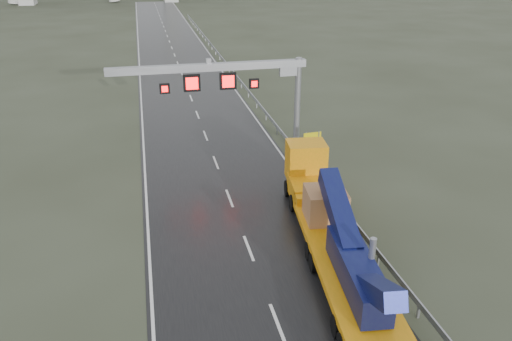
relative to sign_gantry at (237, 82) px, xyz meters
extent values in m
plane|color=#323625|center=(-2.10, -17.99, -5.61)|extent=(400.00, 400.00, 0.00)
cube|color=black|center=(-2.10, 22.01, -5.60)|extent=(11.00, 200.00, 0.02)
cube|color=silver|center=(4.80, 0.01, -5.46)|extent=(1.20, 1.20, 0.30)
cylinder|color=gray|center=(4.80, 0.01, -2.01)|extent=(0.48, 0.48, 7.20)
cube|color=gray|center=(-2.10, 0.01, 1.19)|extent=(14.80, 0.55, 0.55)
cube|color=gray|center=(4.00, 0.01, 0.69)|extent=(1.40, 0.35, 0.90)
cube|color=gray|center=(-2.10, 0.01, 1.64)|extent=(0.35, 0.35, 0.35)
cube|color=black|center=(-3.40, -0.04, 0.09)|extent=(1.25, 0.25, 1.25)
cube|color=#FF0C0C|center=(-3.40, -0.18, 0.09)|extent=(0.90, 0.02, 0.90)
cube|color=black|center=(-0.70, -0.04, 0.09)|extent=(1.25, 0.25, 1.25)
cube|color=#FF0C0C|center=(-0.70, -0.18, 0.09)|extent=(0.90, 0.02, 0.90)
cube|color=black|center=(-5.40, -0.04, -0.21)|extent=(0.75, 0.25, 0.75)
cube|color=#FF0C0C|center=(-5.40, -0.18, -0.21)|extent=(0.54, 0.02, 0.54)
cube|color=black|center=(1.30, -0.04, -0.21)|extent=(0.75, 0.25, 0.75)
cube|color=#FF0C0C|center=(1.30, -0.18, -0.21)|extent=(0.54, 0.02, 0.54)
cube|color=orange|center=(1.64, -18.77, -4.60)|extent=(4.26, 13.79, 0.34)
cube|color=orange|center=(2.47, -11.65, -4.21)|extent=(2.64, 1.45, 0.48)
cube|color=orange|center=(2.65, -10.11, -4.45)|extent=(2.84, 3.18, 1.16)
cube|color=orange|center=(2.85, -8.38, -3.29)|extent=(2.63, 2.20, 2.52)
cube|color=black|center=(2.96, -7.39, -3.00)|extent=(2.22, 0.31, 1.16)
cube|color=#11144F|center=(1.53, -19.73, -3.68)|extent=(2.02, 5.93, 1.36)
cube|color=#11144F|center=(1.92, -16.36, -2.51)|extent=(1.58, 5.41, 2.48)
cube|color=#11144F|center=(1.25, -22.14, -2.80)|extent=(1.31, 3.91, 2.34)
cylinder|color=gray|center=(2.11, -19.80, -2.80)|extent=(0.32, 0.32, 1.55)
cube|color=#B58051|center=(2.22, -13.76, -3.55)|extent=(2.36, 2.36, 1.74)
cylinder|color=black|center=(1.92, -16.36, -5.13)|extent=(2.90, 1.29, 0.97)
cylinder|color=black|center=(2.83, -8.57, -5.08)|extent=(2.72, 1.36, 1.07)
cylinder|color=gray|center=(4.50, -3.33, -4.43)|extent=(0.08, 0.08, 2.37)
cylinder|color=gray|center=(5.49, -3.33, -4.43)|extent=(0.08, 0.08, 2.37)
cube|color=yellow|center=(5.00, -3.33, -3.49)|extent=(1.38, 0.18, 0.40)
cube|color=#533117|center=(5.00, -3.33, -3.98)|extent=(1.38, 0.18, 0.44)
cube|color=red|center=(3.90, -2.99, -5.11)|extent=(0.65, 0.43, 1.01)
camera|label=1|loc=(-6.72, -36.32, 9.24)|focal=35.00mm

